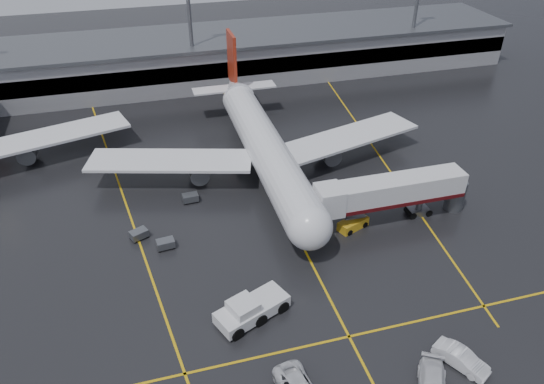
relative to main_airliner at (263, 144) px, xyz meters
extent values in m
plane|color=black|center=(0.00, -9.70, -4.21)|extent=(220.00, 220.00, 0.00)
cube|color=gold|center=(0.00, -9.70, -4.20)|extent=(0.25, 90.00, 0.02)
cube|color=gold|center=(0.00, -31.70, -4.20)|extent=(60.00, 0.25, 0.02)
cube|color=gold|center=(-20.00, 0.30, -4.20)|extent=(9.99, 69.35, 0.02)
cube|color=gold|center=(18.00, 0.30, -4.20)|extent=(7.57, 69.64, 0.02)
cube|color=gray|center=(0.00, 38.30, -0.21)|extent=(120.00, 18.00, 8.00)
cube|color=black|center=(0.00, 29.50, 0.29)|extent=(120.00, 0.40, 3.00)
cube|color=#595B60|center=(0.00, 38.30, 4.09)|extent=(122.00, 19.00, 0.60)
cylinder|color=#595B60|center=(-5.00, 32.30, 8.29)|extent=(0.70, 0.70, 25.00)
cylinder|color=#595B60|center=(40.00, 32.30, 8.29)|extent=(0.70, 0.70, 25.00)
cylinder|color=silver|center=(0.00, -1.70, -0.01)|extent=(5.20, 36.00, 5.20)
sphere|color=silver|center=(0.00, -19.70, -0.01)|extent=(5.20, 5.20, 5.20)
cone|color=silver|center=(0.00, 19.30, 0.59)|extent=(4.94, 8.00, 4.94)
cube|color=maroon|center=(0.00, 20.30, 5.49)|extent=(0.50, 5.50, 8.50)
cube|color=silver|center=(0.00, 19.30, 0.79)|extent=(14.00, 3.00, 0.25)
cube|color=silver|center=(-13.00, 0.30, -0.81)|extent=(22.80, 11.83, 0.40)
cube|color=silver|center=(13.00, 0.30, -0.81)|extent=(22.80, 11.83, 0.40)
cylinder|color=#595B60|center=(-9.50, -0.70, -2.21)|extent=(2.60, 4.50, 2.60)
cylinder|color=#595B60|center=(9.50, -0.70, -2.21)|extent=(2.60, 4.50, 2.60)
cylinder|color=#595B60|center=(0.00, -16.70, -3.21)|extent=(0.56, 0.56, 2.00)
cylinder|color=#595B60|center=(-3.20, 1.30, -3.21)|extent=(0.56, 0.56, 2.00)
cylinder|color=#595B60|center=(3.20, 1.30, -3.21)|extent=(0.56, 0.56, 2.00)
cylinder|color=black|center=(0.00, -16.70, -3.76)|extent=(0.40, 1.10, 1.10)
cylinder|color=black|center=(-3.20, 1.30, -3.66)|extent=(1.00, 1.40, 1.40)
cylinder|color=black|center=(3.20, 1.30, -3.66)|extent=(1.00, 1.40, 1.40)
cube|color=silver|center=(-29.00, 12.30, -0.81)|extent=(22.80, 11.83, 0.40)
cylinder|color=#595B60|center=(-32.50, 11.30, -2.21)|extent=(2.60, 4.50, 2.60)
cube|color=silver|center=(12.00, -15.70, 0.19)|extent=(18.00, 3.20, 3.00)
cube|color=#460A0C|center=(12.00, -15.70, -1.11)|extent=(18.00, 3.30, 0.50)
cube|color=silver|center=(3.80, -15.70, 0.19)|extent=(3.00, 3.40, 3.30)
cylinder|color=#595B60|center=(16.00, -15.70, -2.71)|extent=(0.80, 0.80, 3.00)
cube|color=#595B60|center=(16.00, -15.70, -3.76)|extent=(2.60, 1.60, 0.90)
cylinder|color=#595B60|center=(21.00, -15.70, -2.21)|extent=(2.40, 2.40, 4.00)
cylinder|color=black|center=(14.90, -15.70, -3.76)|extent=(0.90, 1.80, 0.90)
cylinder|color=black|center=(17.10, -15.70, -3.76)|extent=(0.90, 1.80, 0.90)
cube|color=silver|center=(-8.20, -26.75, -3.26)|extent=(7.94, 5.57, 1.26)
cube|color=silver|center=(-9.17, -27.16, -2.21)|extent=(3.31, 3.31, 1.05)
cube|color=black|center=(-9.17, -27.16, -2.21)|extent=(2.98, 2.98, 0.95)
cylinder|color=black|center=(-10.72, -27.81, -3.63)|extent=(2.49, 3.44, 1.37)
cylinder|color=black|center=(-8.20, -26.75, -3.63)|extent=(2.49, 3.44, 1.37)
cylinder|color=black|center=(-5.67, -25.69, -3.63)|extent=(2.49, 3.44, 1.37)
cube|color=gold|center=(6.98, -16.13, -3.62)|extent=(4.20, 2.94, 1.19)
cube|color=#595B60|center=(6.98, -16.13, -2.49)|extent=(3.83, 2.29, 1.35)
cylinder|color=black|center=(5.78, -16.61, -3.89)|extent=(1.38, 1.98, 0.75)
cylinder|color=black|center=(8.18, -15.65, -3.89)|extent=(1.38, 1.98, 0.75)
imported|color=silver|center=(8.26, -37.32, -3.39)|extent=(3.98, 5.20, 1.65)
cube|color=#595B60|center=(-15.32, -13.88, -3.56)|extent=(2.12, 1.50, 0.90)
cylinder|color=black|center=(-16.06, -14.46, -4.03)|extent=(0.40, 0.20, 0.40)
cylinder|color=black|center=(-14.47, -14.29, -4.03)|extent=(0.40, 0.20, 0.40)
cylinder|color=black|center=(-16.17, -13.46, -4.03)|extent=(0.40, 0.20, 0.40)
cylinder|color=black|center=(-14.58, -13.30, -4.03)|extent=(0.40, 0.20, 0.40)
cube|color=#595B60|center=(-18.18, -11.24, -3.56)|extent=(2.36, 2.01, 0.90)
cylinder|color=black|center=(-18.70, -12.02, -4.03)|extent=(0.40, 0.20, 0.40)
cylinder|color=black|center=(-17.24, -11.36, -4.03)|extent=(0.40, 0.20, 0.40)
cylinder|color=black|center=(-19.11, -11.11, -4.03)|extent=(0.40, 0.20, 0.40)
cylinder|color=black|center=(-17.66, -10.45, -4.03)|extent=(0.40, 0.20, 0.40)
cube|color=#595B60|center=(-11.25, -5.20, -3.56)|extent=(2.07, 1.41, 0.90)
cylinder|color=black|center=(-12.02, -5.75, -4.03)|extent=(0.40, 0.20, 0.40)
cylinder|color=black|center=(-10.43, -5.66, -4.03)|extent=(0.40, 0.20, 0.40)
cylinder|color=black|center=(-12.08, -4.75, -4.03)|extent=(0.40, 0.20, 0.40)
cylinder|color=black|center=(-10.48, -4.66, -4.03)|extent=(0.40, 0.20, 0.40)
camera|label=1|loc=(-15.83, -61.45, 33.97)|focal=33.95mm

